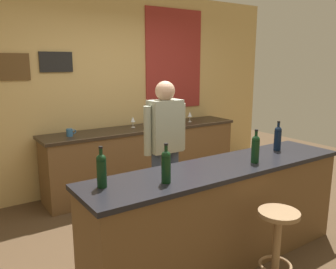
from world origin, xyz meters
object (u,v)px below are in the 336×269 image
(wine_glass_a, at_px, (133,120))
(coffee_mug, at_px, (70,132))
(bartender, at_px, (165,144))
(wine_bottle_a, at_px, (102,169))
(wine_glass_c, at_px, (190,115))
(wine_bottle_c, at_px, (255,148))
(wine_bottle_d, at_px, (278,137))
(bar_stool, at_px, (277,237))
(wine_glass_b, at_px, (170,116))
(wine_bottle_b, at_px, (166,165))

(wine_glass_a, distance_m, coffee_mug, 0.94)
(bartender, distance_m, wine_glass_a, 1.27)
(bartender, distance_m, wine_bottle_a, 1.33)
(wine_glass_a, bearing_deg, wine_glass_c, -4.63)
(wine_bottle_c, distance_m, wine_glass_a, 2.22)
(wine_glass_c, distance_m, coffee_mug, 1.90)
(wine_bottle_a, xyz_separation_m, wine_bottle_d, (1.93, -0.01, 0.00))
(wine_glass_c, bearing_deg, coffee_mug, -179.95)
(wine_bottle_a, bearing_deg, wine_glass_a, 56.43)
(bar_stool, bearing_deg, wine_glass_c, 66.55)
(wine_glass_b, height_order, wine_glass_c, same)
(bartender, relative_size, coffee_mug, 12.96)
(bartender, height_order, wine_bottle_b, bartender)
(bartender, distance_m, wine_bottle_d, 1.18)
(wine_bottle_b, height_order, wine_glass_c, wine_bottle_b)
(bar_stool, xyz_separation_m, coffee_mug, (-0.76, 2.61, 0.49))
(wine_bottle_c, xyz_separation_m, wine_bottle_d, (0.53, 0.17, 0.00))
(wine_bottle_d, relative_size, wine_glass_b, 1.97)
(wine_bottle_c, height_order, wine_glass_c, wine_bottle_c)
(wine_bottle_a, distance_m, wine_glass_b, 2.85)
(wine_bottle_c, xyz_separation_m, wine_glass_c, (0.90, 2.14, -0.05))
(wine_bottle_a, relative_size, coffee_mug, 2.45)
(wine_bottle_b, relative_size, wine_bottle_d, 1.00)
(wine_glass_b, xyz_separation_m, wine_glass_c, (0.32, -0.09, 0.00))
(bar_stool, xyz_separation_m, wine_bottle_b, (-0.73, 0.48, 0.60))
(bartender, relative_size, wine_glass_c, 10.45)
(bartender, distance_m, bar_stool, 1.52)
(wine_bottle_b, height_order, wine_glass_b, wine_bottle_b)
(wine_bottle_c, relative_size, wine_glass_c, 1.97)
(wine_bottle_c, height_order, wine_glass_a, wine_bottle_c)
(wine_bottle_b, height_order, wine_glass_a, wine_bottle_b)
(wine_bottle_b, xyz_separation_m, wine_glass_c, (1.86, 2.13, -0.05))
(wine_bottle_c, xyz_separation_m, wine_glass_b, (0.59, 2.23, -0.05))
(coffee_mug, bearing_deg, bartender, -60.28)
(bar_stool, bearing_deg, wine_bottle_a, 150.61)
(wine_bottle_b, bearing_deg, coffee_mug, 90.84)
(bartender, height_order, wine_bottle_d, bartender)
(bartender, xyz_separation_m, wine_bottle_d, (0.85, -0.80, 0.12))
(wine_bottle_c, bearing_deg, wine_glass_a, 91.42)
(wine_glass_b, bearing_deg, coffee_mug, -176.59)
(wine_bottle_d, bearing_deg, wine_glass_a, 105.87)
(bar_stool, height_order, wine_glass_a, wine_glass_a)
(bar_stool, height_order, wine_bottle_a, wine_bottle_a)
(wine_bottle_b, relative_size, coffee_mug, 2.45)
(wine_bottle_a, relative_size, wine_bottle_b, 1.00)
(wine_bottle_a, bearing_deg, bar_stool, -29.39)
(wine_glass_a, bearing_deg, bar_stool, -93.69)
(wine_bottle_d, relative_size, wine_glass_c, 1.97)
(wine_bottle_c, bearing_deg, wine_glass_c, 67.10)
(bartender, bearing_deg, wine_bottle_b, -123.21)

